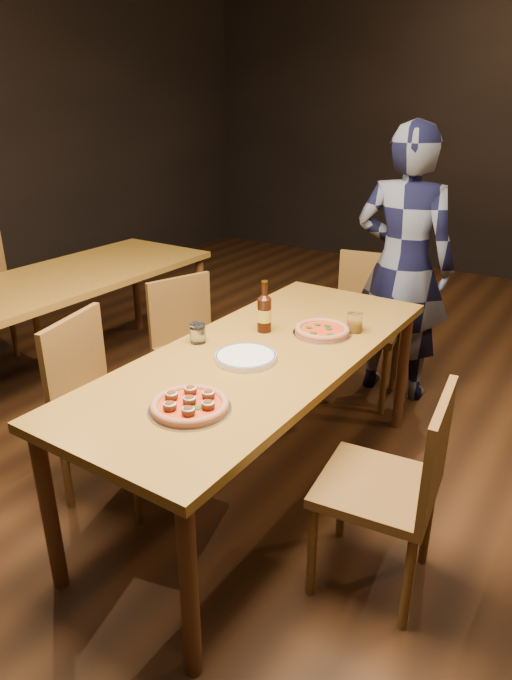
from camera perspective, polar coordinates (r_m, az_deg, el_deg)
The scene contains 15 objects.
ground at distance 2.91m, azimuth 0.56°, elevation -14.74°, with size 9.00×9.00×0.00m, color black.
room_shell at distance 2.31m, azimuth 0.76°, elevation 24.92°, with size 9.00×9.00×9.00m.
table_main at distance 2.55m, azimuth 0.62°, elevation -2.57°, with size 0.80×2.00×0.75m.
table_left at distance 3.86m, azimuth -18.54°, elevation 5.17°, with size 0.80×2.00×0.75m.
chair_main_nw at distance 2.72m, azimuth -13.75°, elevation -6.62°, with size 0.43×0.43×0.93m, color brown, non-canonical shape.
chair_main_sw at distance 3.30m, azimuth -5.81°, elevation -1.12°, with size 0.41×0.41×0.88m, color brown, non-canonical shape.
chair_main_e at distance 2.24m, azimuth 12.03°, elevation -14.06°, with size 0.42×0.42×0.90m, color brown, non-canonical shape.
chair_end at distance 3.60m, azimuth 10.68°, elevation 1.23°, with size 0.44×0.44×0.94m, color brown, non-canonical shape.
pizza_meatball at distance 2.06m, azimuth -6.67°, elevation -6.46°, with size 0.30×0.30×0.06m.
pizza_margherita at distance 2.72m, azimuth 6.65°, elevation 0.98°, with size 0.28×0.28×0.04m.
plate_stack at distance 2.43m, azimuth -1.04°, elevation -1.77°, with size 0.26×0.26×0.03m, color white.
beer_bottle at distance 2.70m, azimuth 0.84°, elevation 2.64°, with size 0.07×0.07×0.25m.
water_glass at distance 2.61m, azimuth -5.87°, elevation 0.70°, with size 0.07×0.07×0.09m, color white.
amber_glass at distance 2.76m, azimuth 9.88°, elevation 1.75°, with size 0.08×0.08×0.09m, color #9A6A11.
diner at distance 3.61m, azimuth 14.55°, elevation 7.22°, with size 0.62×0.40×1.69m, color black.
Camera 1 is at (1.25, -1.93, 1.77)m, focal length 30.00 mm.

